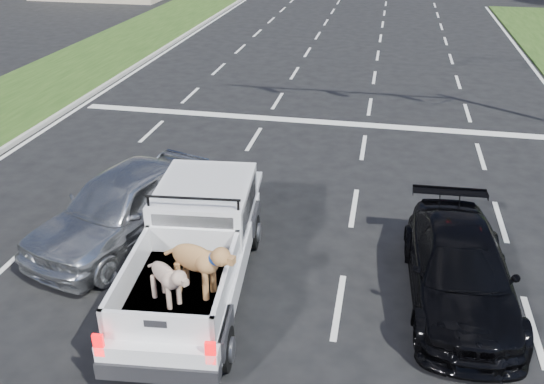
{
  "coord_description": "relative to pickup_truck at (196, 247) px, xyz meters",
  "views": [
    {
      "loc": [
        2.24,
        -8.81,
        6.91
      ],
      "look_at": [
        0.06,
        2.0,
        1.27
      ],
      "focal_mm": 38.0,
      "sensor_mm": 36.0,
      "label": 1
    }
  ],
  "objects": [
    {
      "name": "pickup_truck",
      "position": [
        0.0,
        0.0,
        0.0
      ],
      "size": [
        2.46,
        5.52,
        2.0
      ],
      "rotation": [
        0.0,
        0.0,
        0.1
      ],
      "color": "black",
      "rests_on": "ground"
    },
    {
      "name": "ground",
      "position": [
        1.04,
        -0.06,
        -0.94
      ],
      "size": [
        160.0,
        160.0,
        0.0
      ],
      "primitive_type": "plane",
      "color": "black",
      "rests_on": "ground"
    },
    {
      "name": "silver_sedan",
      "position": [
        -2.16,
        1.48,
        -0.1
      ],
      "size": [
        3.39,
        5.3,
        1.68
      ],
      "primitive_type": "imported",
      "rotation": [
        0.0,
        0.0,
        -0.31
      ],
      "color": "#B6B9BD",
      "rests_on": "ground"
    },
    {
      "name": "black_coupe",
      "position": [
        4.98,
        0.62,
        -0.27
      ],
      "size": [
        2.11,
        4.72,
        1.34
      ],
      "primitive_type": "imported",
      "rotation": [
        0.0,
        0.0,
        0.05
      ],
      "color": "black",
      "rests_on": "ground"
    },
    {
      "name": "road_markings",
      "position": [
        1.04,
        6.5,
        -0.93
      ],
      "size": [
        17.75,
        60.0,
        0.01
      ],
      "color": "silver",
      "rests_on": "ground"
    },
    {
      "name": "curb_left",
      "position": [
        -8.01,
        5.94,
        -0.87
      ],
      "size": [
        0.15,
        60.0,
        0.14
      ],
      "primitive_type": "cube",
      "color": "#A6A298",
      "rests_on": "ground"
    }
  ]
}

